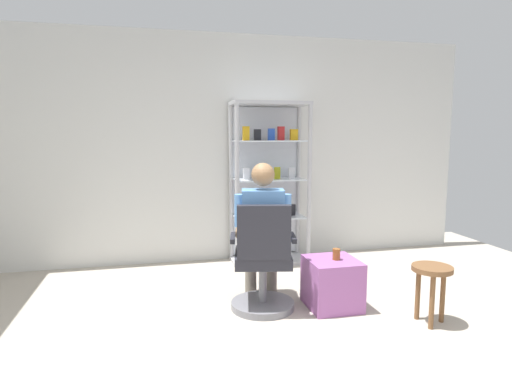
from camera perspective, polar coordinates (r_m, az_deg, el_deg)
The scene contains 7 objects.
back_wall at distance 5.32m, azimuth -3.24°, elevation 5.64°, with size 6.00×0.10×2.70m, color silver.
display_cabinet_main at distance 5.20m, azimuth 1.59°, elevation 1.34°, with size 0.90×0.45×1.90m.
office_chair at distance 3.81m, azimuth 0.92°, elevation -9.78°, with size 0.61×0.57×0.96m.
seated_shopkeeper at distance 3.89m, azimuth 0.83°, elevation -4.57°, with size 0.54×0.61×1.29m.
storage_crate at distance 4.01m, azimuth 9.93°, elevation -11.67°, with size 0.44×0.46×0.43m, color #9E599E.
tea_glass at distance 3.93m, azimuth 10.48°, elevation -8.01°, with size 0.07×0.07×0.10m, color brown.
wooden_stool at distance 3.85m, azimuth 22.01°, elevation -10.43°, with size 0.32×0.32×0.48m.
Camera 1 is at (-0.91, -2.24, 1.54)m, focal length 30.57 mm.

